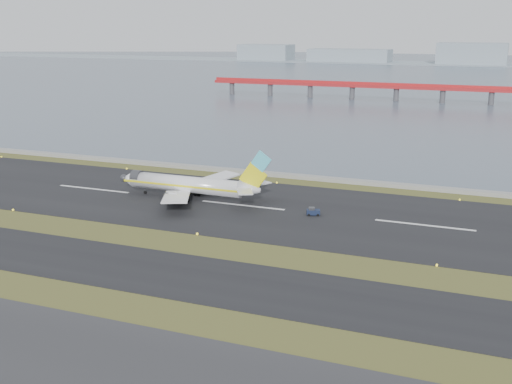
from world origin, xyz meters
TOP-DOWN VIEW (x-y plane):
  - ground at (0.00, 0.00)m, footprint 1000.00×1000.00m
  - taxiway_strip at (0.00, -12.00)m, footprint 1000.00×18.00m
  - runway_strip at (0.00, 30.00)m, footprint 1000.00×45.00m
  - seawall at (0.00, 60.00)m, footprint 1000.00×2.50m
  - bay_water at (0.00, 460.00)m, footprint 1400.00×800.00m
  - red_pier at (20.00, 250.00)m, footprint 260.00×5.00m
  - far_shoreline at (13.62, 620.00)m, footprint 1400.00×80.00m
  - airliner at (-13.16, 30.58)m, footprint 38.52×32.89m
  - pushback_tug at (16.97, 28.41)m, footprint 3.18×2.41m

SIDE VIEW (x-z plane):
  - ground at x=0.00m, z-range 0.00..0.00m
  - bay_water at x=0.00m, z-range -0.65..0.65m
  - taxiway_strip at x=0.00m, z-range 0.00..0.10m
  - runway_strip at x=0.00m, z-range 0.00..0.10m
  - seawall at x=0.00m, z-range 0.00..1.00m
  - pushback_tug at x=16.97m, z-range -0.03..1.78m
  - airliner at x=-13.16m, z-range -2.94..9.86m
  - far_shoreline at x=13.62m, z-range -24.18..36.32m
  - red_pier at x=20.00m, z-range 2.18..12.38m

